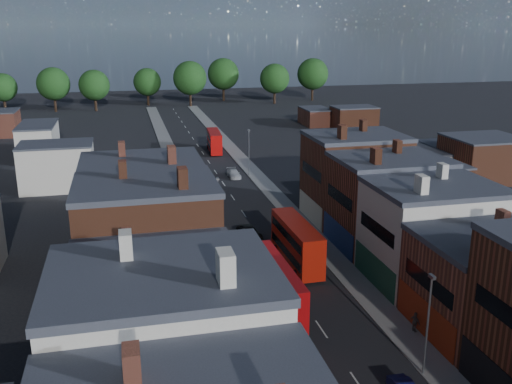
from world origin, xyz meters
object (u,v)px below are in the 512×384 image
car_2 (250,232)px  ped_3 (415,322)px  car_3 (234,174)px  bus_1 (297,242)px  bus_2 (214,141)px  ped_1 (274,368)px  bus_0 (273,289)px

car_2 → ped_3: size_ratio=2.69×
car_2 → car_3: car_3 is taller
car_3 → ped_3: (5.08, -53.96, 0.34)m
bus_1 → car_3: 37.87m
bus_2 → car_2: (-3.68, -49.44, -1.66)m
bus_1 → ped_1: bearing=-112.9°
car_3 → ped_1: ped_1 is taller
bus_2 → ped_1: bus_2 is taller
bus_0 → bus_2: bearing=83.9°
bus_0 → ped_3: 12.41m
bus_1 → car_3: size_ratio=2.42×
car_3 → ped_1: bearing=-99.6°
car_2 → ped_3: ped_3 is taller
bus_2 → car_3: (-0.04, -20.75, -1.65)m
bus_2 → ped_3: size_ratio=5.69×
car_2 → bus_1: bearing=-78.5°
car_2 → ped_1: size_ratio=2.92×
bus_2 → ped_3: bearing=-82.2°
bus_0 → bus_1: size_ratio=1.06×
bus_1 → car_2: bearing=107.9°
car_3 → ped_3: size_ratio=2.59×
bus_2 → ped_3: 74.89m
bus_0 → ped_3: bus_0 is taller
bus_2 → car_2: 49.61m
car_2 → car_3: bearing=75.0°
bus_1 → bus_2: 58.57m
bus_2 → car_2: bus_2 is taller
bus_0 → car_3: (5.94, 48.51, -2.06)m
bus_1 → car_2: (-3.19, 9.13, -1.92)m
car_2 → ped_1: (-4.62, -28.88, 0.27)m
ped_1 → ped_3: 13.81m
car_2 → ped_1: bearing=-106.9°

